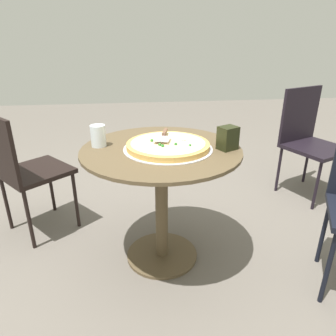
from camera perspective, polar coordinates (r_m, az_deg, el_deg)
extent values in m
plane|color=#645D55|center=(2.01, -1.11, -15.90)|extent=(10.00, 10.00, 0.00)
cylinder|color=brown|center=(1.66, -1.29, 3.45)|extent=(0.87, 0.87, 0.02)
cylinder|color=brown|center=(1.81, -1.19, -7.03)|extent=(0.07, 0.07, 0.68)
cylinder|color=brown|center=(2.01, -1.11, -15.70)|extent=(0.44, 0.44, 0.02)
cylinder|color=silver|center=(1.65, 0.00, 3.67)|extent=(0.48, 0.48, 0.00)
cylinder|color=gold|center=(1.64, 0.00, 4.21)|extent=(0.44, 0.44, 0.03)
cylinder|color=beige|center=(1.64, 0.00, 4.73)|extent=(0.40, 0.40, 0.00)
sphere|color=#2C6F23|center=(1.65, -3.00, 5.11)|extent=(0.02, 0.02, 0.02)
sphere|color=#327732|center=(1.58, 4.11, 4.25)|extent=(0.01, 0.01, 0.01)
sphere|color=#296B29|center=(1.60, 1.45, 4.47)|extent=(0.02, 0.02, 0.02)
sphere|color=white|center=(1.67, 2.97, 5.30)|extent=(0.02, 0.02, 0.02)
sphere|color=#247024|center=(1.57, -1.00, 4.13)|extent=(0.02, 0.02, 0.02)
sphere|color=#2E6A26|center=(1.59, -1.55, 4.36)|extent=(0.02, 0.02, 0.02)
cube|color=silver|center=(1.64, -1.11, 5.44)|extent=(0.12, 0.10, 0.00)
cube|color=brown|center=(1.74, -0.60, 6.69)|extent=(0.11, 0.04, 0.02)
cylinder|color=silver|center=(1.71, -12.84, 5.85)|extent=(0.08, 0.08, 0.12)
cube|color=black|center=(1.65, 11.04, 5.48)|extent=(0.11, 0.12, 0.12)
cube|color=black|center=(2.24, -23.36, -0.61)|extent=(0.56, 0.56, 0.03)
cube|color=black|center=(2.10, -28.76, 3.25)|extent=(0.31, 0.28, 0.40)
cylinder|color=black|center=(2.53, -20.90, -3.15)|extent=(0.02, 0.02, 0.42)
cylinder|color=black|center=(2.26, -16.75, -5.75)|extent=(0.02, 0.02, 0.42)
cylinder|color=black|center=(2.42, -27.86, -5.65)|extent=(0.02, 0.02, 0.42)
cylinder|color=black|center=(2.14, -24.39, -8.76)|extent=(0.02, 0.02, 0.42)
cube|color=black|center=(2.81, 25.82, 3.33)|extent=(0.57, 0.57, 0.03)
cube|color=black|center=(2.86, 23.33, 9.14)|extent=(0.19, 0.41, 0.45)
cylinder|color=black|center=(2.65, 25.91, -3.01)|extent=(0.02, 0.02, 0.41)
cylinder|color=black|center=(3.13, 24.36, 1.11)|extent=(0.02, 0.02, 0.41)
cylinder|color=black|center=(2.85, 19.88, -0.26)|extent=(0.02, 0.02, 0.41)
cylinder|color=black|center=(1.78, 27.60, -16.15)|extent=(0.02, 0.02, 0.43)
cylinder|color=black|center=(2.05, 26.92, -10.48)|extent=(0.02, 0.02, 0.43)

